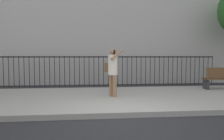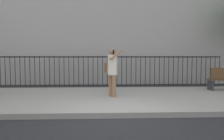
% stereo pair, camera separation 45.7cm
% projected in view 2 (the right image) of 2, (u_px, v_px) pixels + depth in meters
% --- Properties ---
extents(ground_plane, '(60.00, 60.00, 0.00)m').
position_uv_depth(ground_plane, '(117.00, 119.00, 5.22)').
color(ground_plane, '#28282B').
extents(sidewalk, '(28.00, 4.40, 0.15)m').
position_uv_depth(sidewalk, '(113.00, 98.00, 7.41)').
color(sidewalk, '#9E9B93').
rests_on(sidewalk, ground).
extents(iron_fence, '(12.03, 0.04, 1.60)m').
position_uv_depth(iron_fence, '(110.00, 67.00, 11.04)').
color(iron_fence, black).
rests_on(iron_fence, ground).
extents(pedestrian_on_phone, '(0.62, 0.72, 1.70)m').
position_uv_depth(pedestrian_on_phone, '(112.00, 69.00, 7.31)').
color(pedestrian_on_phone, '#936B4C').
rests_on(pedestrian_on_phone, sidewalk).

